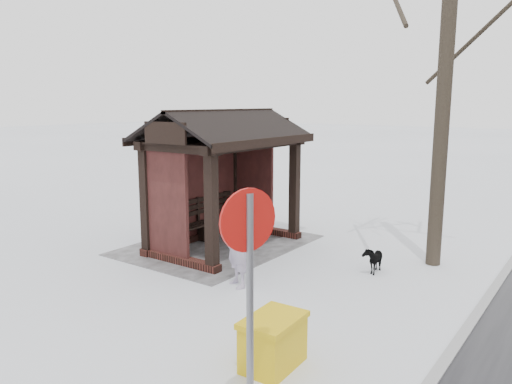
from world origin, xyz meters
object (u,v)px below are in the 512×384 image
bus_shelter (219,151)px  grit_bin (273,342)px  pedestrian (238,242)px  road_sign (248,259)px  dog (373,259)px

bus_shelter → grit_bin: (3.71, 3.95, -1.84)m
bus_shelter → pedestrian: bearing=46.9°
bus_shelter → grit_bin: size_ratio=4.13×
grit_bin → road_sign: (1.07, 0.42, 1.42)m
pedestrian → dog: (-2.13, 1.65, -0.55)m
pedestrian → road_sign: 3.98m
bus_shelter → grit_bin: bearing=46.8°
dog → grit_bin: grit_bin is taller
dog → road_sign: 5.39m
grit_bin → road_sign: 1.83m
pedestrian → grit_bin: size_ratio=1.86×
pedestrian → road_sign: bearing=-25.7°
grit_bin → dog: bearing=-177.0°
dog → bus_shelter: bearing=178.6°
pedestrian → dog: bearing=77.1°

